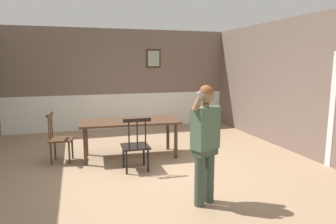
{
  "coord_description": "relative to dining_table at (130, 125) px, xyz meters",
  "views": [
    {
      "loc": [
        -1.26,
        -5.29,
        1.9
      ],
      "look_at": [
        0.06,
        -1.01,
        1.17
      ],
      "focal_mm": 32.35,
      "sensor_mm": 36.0,
      "label": 1
    }
  ],
  "objects": [
    {
      "name": "room_right_partition",
      "position": [
        3.47,
        -0.65,
        0.75
      ],
      "size": [
        0.13,
        7.04,
        2.85
      ],
      "color": "#756056",
      "rests_on": "ground_plane"
    },
    {
      "name": "chair_by_doorway",
      "position": [
        -1.36,
        0.08,
        -0.2
      ],
      "size": [
        0.48,
        0.48,
        0.97
      ],
      "rotation": [
        0.0,
        0.0,
        4.55
      ],
      "color": "#513823",
      "rests_on": "ground_plane"
    },
    {
      "name": "person_figure",
      "position": [
        0.6,
        -2.37,
        0.24
      ],
      "size": [
        0.48,
        0.33,
        1.62
      ],
      "rotation": [
        0.0,
        0.0,
        3.54
      ],
      "color": "#3A493A",
      "rests_on": "ground_plane"
    },
    {
      "name": "room_back_partition",
      "position": [
        0.24,
        2.88,
        0.7
      ],
      "size": [
        6.46,
        0.17,
        2.85
      ],
      "color": "#756056",
      "rests_on": "ground_plane"
    },
    {
      "name": "ground_plane",
      "position": [
        0.23,
        -0.65,
        -0.67
      ],
      "size": [
        7.75,
        7.75,
        0.0
      ],
      "primitive_type": "plane",
      "color": "#9E7F60"
    },
    {
      "name": "chair_near_window",
      "position": [
        -0.05,
        -0.82,
        -0.21
      ],
      "size": [
        0.48,
        0.48,
        0.97
      ],
      "rotation": [
        0.0,
        0.0,
        -0.02
      ],
      "color": "black",
      "rests_on": "ground_plane"
    },
    {
      "name": "dining_table",
      "position": [
        0.0,
        0.0,
        0.0
      ],
      "size": [
        1.99,
        0.98,
        0.75
      ],
      "rotation": [
        0.0,
        0.0,
        -0.06
      ],
      "color": "#4C3323",
      "rests_on": "ground_plane"
    }
  ]
}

